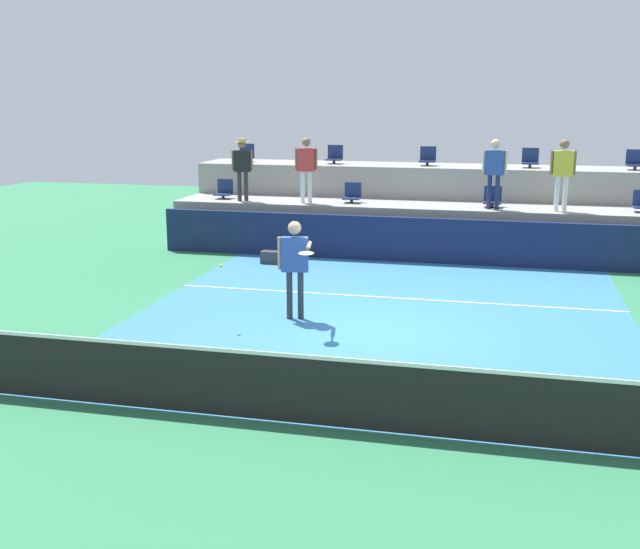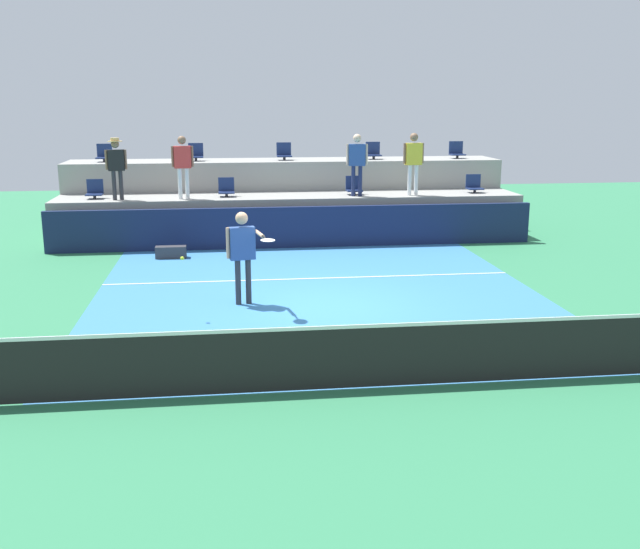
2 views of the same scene
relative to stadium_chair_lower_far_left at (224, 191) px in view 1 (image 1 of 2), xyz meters
The scene contains 22 objects.
ground_plane 9.12m from the stadium_chair_lower_far_left, 53.46° to the right, with size 40.00×40.00×0.00m, color #2D754C.
court_inner_paint 8.35m from the stadium_chair_lower_far_left, 49.30° to the right, with size 9.00×10.00×0.01m, color teal.
court_service_line 7.36m from the stadium_chair_lower_far_left, 42.04° to the right, with size 9.00×0.06×0.00m, color white.
tennis_net 12.48m from the stadium_chair_lower_far_left, 64.49° to the right, with size 10.48×0.08×1.07m.
sponsor_backboard 5.58m from the stadium_chair_lower_far_left, 12.96° to the right, with size 13.00×0.16×1.10m, color #141E42.
seating_tier_lower 5.43m from the stadium_chair_lower_far_left, ahead, with size 13.00×1.80×1.25m, color gray.
seating_tier_upper 5.69m from the stadium_chair_lower_far_left, 19.19° to the left, with size 13.00×1.80×2.10m, color gray.
stadium_chair_lower_far_left is the anchor object (origin of this frame).
stadium_chair_lower_left 3.56m from the stadium_chair_lower_far_left, ahead, with size 0.44×0.40×0.52m.
stadium_chair_lower_right 7.15m from the stadium_chair_lower_far_left, ahead, with size 0.44×0.40×0.52m.
stadium_chair_upper_far_left 1.99m from the stadium_chair_lower_far_left, 89.05° to the left, with size 0.44×0.40×0.52m.
stadium_chair_upper_left 3.34m from the stadium_chair_lower_far_left, 33.87° to the left, with size 0.44×0.40×0.52m.
stadium_chair_upper_center 5.68m from the stadium_chair_lower_far_left, 18.71° to the left, with size 0.44×0.40×0.52m.
stadium_chair_upper_right 8.30m from the stadium_chair_lower_far_left, 12.59° to the left, with size 0.44×0.40×0.52m.
stadium_chair_upper_far_right 10.88m from the stadium_chair_lower_far_left, ahead, with size 0.44×0.40×0.52m.
tennis_player 7.78m from the stadium_chair_lower_far_left, 60.29° to the right, with size 0.91×1.20×1.81m.
spectator_with_hat 1.10m from the stadium_chair_lower_far_left, 29.77° to the right, with size 0.57×0.43×1.65m.
spectator_leaning_on_rail 2.57m from the stadium_chair_lower_far_left, ahead, with size 0.59×0.24×1.69m.
spectator_in_white 7.22m from the stadium_chair_lower_far_left, ahead, with size 0.60×0.25×1.71m.
spectator_in_grey 8.81m from the stadium_chair_lower_far_left, ahead, with size 0.60×0.25×1.73m.
tennis_ball 8.07m from the stadium_chair_lower_far_left, 70.01° to the right, with size 0.07×0.07×0.07m.
equipment_bag 3.34m from the stadium_chair_lower_far_left, 45.96° to the right, with size 0.76×0.28×0.30m, color #333338.
Camera 1 is at (2.11, -12.64, 3.98)m, focal length 43.52 mm.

